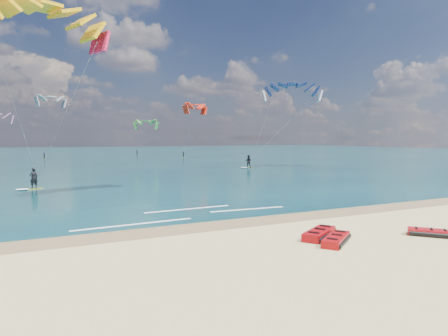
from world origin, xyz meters
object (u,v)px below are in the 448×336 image
at_px(packed_kite_left, 336,243).
at_px(kitesurfer_main, 39,93).
at_px(packed_kite_right, 319,238).
at_px(kitesurfer_far, 272,118).
at_px(packed_kite_mid, 429,236).

bearing_deg(packed_kite_left, kitesurfer_main, 81.17).
height_order(packed_kite_right, kitesurfer_main, kitesurfer_main).
xyz_separation_m(kitesurfer_main, kitesurfer_far, (33.23, 16.74, -0.57)).
distance_m(kitesurfer_main, kitesurfer_far, 37.21).
relative_size(packed_kite_left, packed_kite_mid, 1.26).
relative_size(packed_kite_left, kitesurfer_main, 0.16).
distance_m(packed_kite_mid, kitesurfer_main, 29.69).
distance_m(packed_kite_right, kitesurfer_far, 44.50).
height_order(packed_kite_mid, packed_kite_right, packed_kite_right).
xyz_separation_m(packed_kite_left, packed_kite_right, (-0.03, 1.13, 0.00)).
height_order(packed_kite_left, packed_kite_right, packed_kite_right).
bearing_deg(kitesurfer_far, kitesurfer_main, -129.51).
bearing_deg(packed_kite_right, kitesurfer_main, 86.73).
relative_size(packed_kite_mid, packed_kite_right, 0.78).
relative_size(packed_kite_mid, kitesurfer_far, 0.14).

